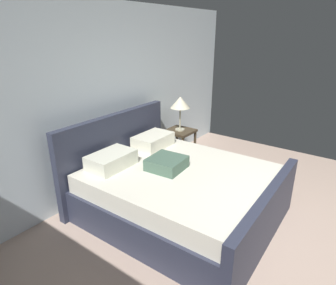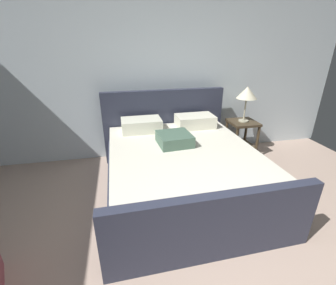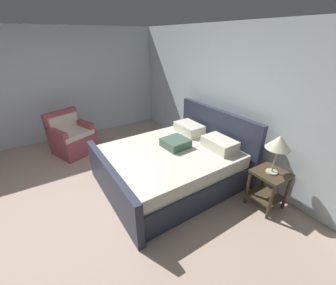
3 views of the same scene
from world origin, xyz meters
TOP-DOWN VIEW (x-y plane):
  - ground_plane at (0.00, 0.00)m, footprint 6.00×6.01m
  - wall_back at (0.00, 3.07)m, footprint 6.12×0.12m
  - wall_side_left at (-3.06, 0.00)m, footprint 0.12×6.13m
  - bed at (-0.02, 1.81)m, footprint 1.96×2.23m
  - nightstand_right at (1.26, 2.63)m, footprint 0.44×0.44m
  - table_lamp_right at (1.26, 2.63)m, footprint 0.32×0.32m
  - armchair at (-2.07, 0.54)m, footprint 0.95×0.94m

SIDE VIEW (x-z plane):
  - ground_plane at x=0.00m, z-range -0.02..0.00m
  - bed at x=-0.02m, z-range -0.22..0.91m
  - armchair at x=-2.07m, z-range -0.10..0.80m
  - nightstand_right at x=1.26m, z-range 0.10..0.70m
  - table_lamp_right at x=1.26m, z-range 0.78..1.34m
  - wall_back at x=0.00m, z-range 0.00..2.53m
  - wall_side_left at x=-3.06m, z-range 0.00..2.53m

